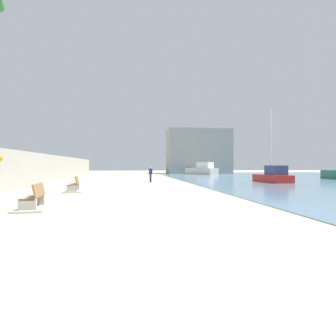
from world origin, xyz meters
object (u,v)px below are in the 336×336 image
(bench_near, at_px, (33,203))
(bench_far, at_px, (74,188))
(boat_mid_bay, at_px, (202,170))
(person_walking, at_px, (151,173))
(boat_far_left, at_px, (273,176))

(bench_near, xyz_separation_m, bench_far, (0.23, 7.33, 0.00))
(bench_far, bearing_deg, boat_mid_bay, 62.44)
(bench_near, bearing_deg, person_walking, 71.08)
(person_walking, distance_m, boat_far_left, 11.69)
(person_walking, xyz_separation_m, boat_mid_bay, (10.58, 21.38, -0.07))
(person_walking, bearing_deg, boat_mid_bay, 63.68)
(bench_near, bearing_deg, bench_far, 88.24)
(bench_near, xyz_separation_m, boat_far_left, (17.29, 14.85, 0.42))
(bench_far, relative_size, boat_far_left, 0.30)
(bench_near, height_order, boat_mid_bay, boat_mid_bay)
(bench_near, relative_size, boat_far_left, 0.30)
(person_walking, relative_size, boat_far_left, 0.22)
(bench_near, xyz_separation_m, boat_mid_bay, (16.35, 38.22, 0.59))
(person_walking, relative_size, boat_mid_bay, 0.26)
(boat_mid_bay, bearing_deg, bench_near, -113.16)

